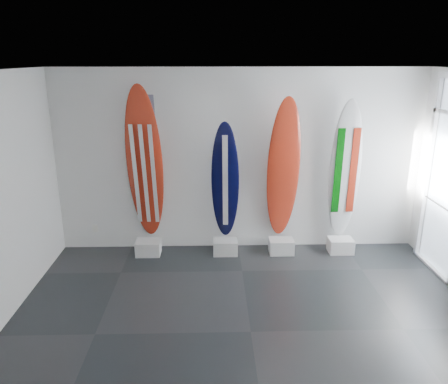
{
  "coord_description": "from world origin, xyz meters",
  "views": [
    {
      "loc": [
        -0.44,
        -4.44,
        3.14
      ],
      "look_at": [
        -0.28,
        1.4,
        1.32
      ],
      "focal_mm": 34.76,
      "sensor_mm": 36.0,
      "label": 1
    }
  ],
  "objects_px": {
    "surfboard_usa": "(145,165)",
    "surfboard_italy": "(345,171)",
    "surfboard_navy": "(225,181)",
    "surfboard_swiss": "(283,170)"
  },
  "relations": [
    {
      "from": "surfboard_usa",
      "to": "surfboard_italy",
      "type": "distance_m",
      "value": 3.22
    },
    {
      "from": "surfboard_navy",
      "to": "surfboard_swiss",
      "type": "bearing_deg",
      "value": 5.36
    },
    {
      "from": "surfboard_usa",
      "to": "surfboard_swiss",
      "type": "xyz_separation_m",
      "value": [
        2.22,
        0.0,
        -0.09
      ]
    },
    {
      "from": "surfboard_usa",
      "to": "surfboard_italy",
      "type": "bearing_deg",
      "value": 4.42
    },
    {
      "from": "surfboard_usa",
      "to": "surfboard_navy",
      "type": "xyz_separation_m",
      "value": [
        1.28,
        0.0,
        -0.28
      ]
    },
    {
      "from": "surfboard_usa",
      "to": "surfboard_italy",
      "type": "relative_size",
      "value": 1.12
    },
    {
      "from": "surfboard_navy",
      "to": "surfboard_swiss",
      "type": "relative_size",
      "value": 0.84
    },
    {
      "from": "surfboard_usa",
      "to": "surfboard_swiss",
      "type": "bearing_deg",
      "value": 4.42
    },
    {
      "from": "surfboard_usa",
      "to": "surfboard_swiss",
      "type": "relative_size",
      "value": 1.08
    },
    {
      "from": "surfboard_navy",
      "to": "surfboard_italy",
      "type": "xyz_separation_m",
      "value": [
        1.94,
        0.0,
        0.16
      ]
    }
  ]
}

